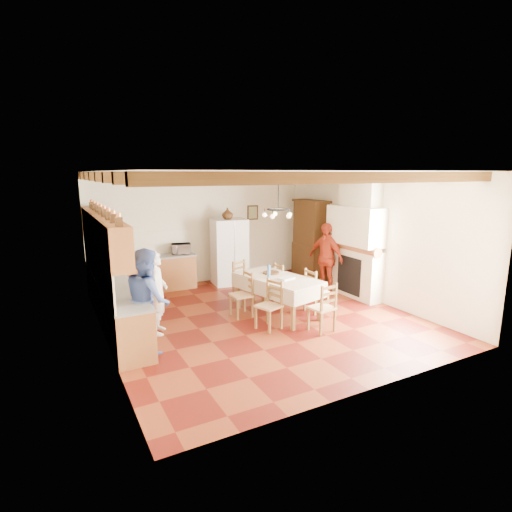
{
  "coord_description": "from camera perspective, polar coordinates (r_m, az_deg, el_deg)",
  "views": [
    {
      "loc": [
        -3.78,
        -6.99,
        2.97
      ],
      "look_at": [
        0.1,
        0.3,
        1.25
      ],
      "focal_mm": 28.0,
      "sensor_mm": 36.0,
      "label": 1
    }
  ],
  "objects": [
    {
      "name": "person_woman_blue",
      "position": [
        7.01,
        -15.2,
        -6.02
      ],
      "size": [
        0.68,
        0.87,
        1.76
      ],
      "primitive_type": "imported",
      "rotation": [
        0.0,
        0.0,
        1.59
      ],
      "color": "#415AA0",
      "rests_on": "floor"
    },
    {
      "name": "person_man",
      "position": [
        7.67,
        -13.94,
        -5.11
      ],
      "size": [
        0.55,
        0.67,
        1.58
      ],
      "primitive_type": "imported",
      "rotation": [
        0.0,
        0.0,
        1.23
      ],
      "color": "white",
      "rests_on": "floor"
    },
    {
      "name": "wall_front",
      "position": [
        5.51,
        16.76,
        -4.24
      ],
      "size": [
        6.0,
        0.02,
        3.0
      ],
      "primitive_type": "cube",
      "color": "#EAE4C4",
      "rests_on": "ground"
    },
    {
      "name": "lower_cabinets_left",
      "position": [
        8.5,
        -19.53,
        -6.32
      ],
      "size": [
        0.6,
        4.3,
        0.86
      ],
      "primitive_type": "cube",
      "color": "brown",
      "rests_on": "ground"
    },
    {
      "name": "backsplash_back",
      "position": [
        10.61,
        -15.5,
        1.74
      ],
      "size": [
        2.3,
        0.03,
        0.6
      ],
      "primitive_type": "cube",
      "color": "white",
      "rests_on": "ground"
    },
    {
      "name": "chair_end_far",
      "position": [
        9.36,
        -1.71,
        -3.67
      ],
      "size": [
        0.53,
        0.52,
        0.96
      ],
      "primitive_type": null,
      "rotation": [
        0.0,
        0.0,
        0.34
      ],
      "color": "brown",
      "rests_on": "floor"
    },
    {
      "name": "chair_end_near",
      "position": [
        7.73,
        9.4,
        -7.18
      ],
      "size": [
        0.46,
        0.45,
        0.96
      ],
      "primitive_type": null,
      "rotation": [
        0.0,
        0.0,
        3.26
      ],
      "color": "brown",
      "rests_on": "floor"
    },
    {
      "name": "chair_right_far",
      "position": [
        9.23,
        4.17,
        -3.91
      ],
      "size": [
        0.41,
        0.43,
        0.96
      ],
      "primitive_type": null,
      "rotation": [
        0.0,
        0.0,
        1.55
      ],
      "color": "brown",
      "rests_on": "floor"
    },
    {
      "name": "ceiling",
      "position": [
        7.94,
        0.39,
        12.05
      ],
      "size": [
        6.0,
        6.5,
        0.02
      ],
      "primitive_type": "cube",
      "color": "white",
      "rests_on": "ground"
    },
    {
      "name": "wall_back",
      "position": [
        11.02,
        -7.73,
        4.0
      ],
      "size": [
        6.0,
        0.02,
        3.0
      ],
      "primitive_type": "cube",
      "color": "#EAE4C4",
      "rests_on": "ground"
    },
    {
      "name": "upper_cabinets",
      "position": [
        8.17,
        -21.08,
        3.1
      ],
      "size": [
        0.35,
        4.2,
        0.7
      ],
      "primitive_type": "cube",
      "color": "brown",
      "rests_on": "ground"
    },
    {
      "name": "countertop_back",
      "position": [
        10.4,
        -15.06,
        -0.23
      ],
      "size": [
        2.34,
        0.62,
        0.04
      ],
      "primitive_type": "cube",
      "color": "slate",
      "rests_on": "lower_cabinets_back"
    },
    {
      "name": "dining_table",
      "position": [
        8.44,
        3.08,
        -3.55
      ],
      "size": [
        1.36,
        2.06,
        0.83
      ],
      "rotation": [
        0.0,
        0.0,
        0.23
      ],
      "color": "beige",
      "rests_on": "floor"
    },
    {
      "name": "chair_left_far",
      "position": [
        8.41,
        -2.14,
        -5.47
      ],
      "size": [
        0.4,
        0.42,
        0.96
      ],
      "primitive_type": null,
      "rotation": [
        0.0,
        0.0,
        -1.56
      ],
      "color": "brown",
      "rests_on": "floor"
    },
    {
      "name": "fireplace",
      "position": [
        9.82,
        13.92,
        2.22
      ],
      "size": [
        0.56,
        1.6,
        2.8
      ],
      "primitive_type": null,
      "color": "beige",
      "rests_on": "ground"
    },
    {
      "name": "chair_right_near",
      "position": [
        8.77,
        8.64,
        -4.87
      ],
      "size": [
        0.41,
        0.43,
        0.96
      ],
      "primitive_type": null,
      "rotation": [
        0.0,
        0.0,
        1.6
      ],
      "color": "brown",
      "rests_on": "floor"
    },
    {
      "name": "ceiling_beams",
      "position": [
        7.94,
        0.39,
        11.33
      ],
      "size": [
        6.0,
        6.3,
        0.16
      ],
      "primitive_type": null,
      "color": "#3D220C",
      "rests_on": "ground"
    },
    {
      "name": "countertop_left",
      "position": [
        8.38,
        -19.74,
        -3.39
      ],
      "size": [
        0.62,
        4.3,
        0.04
      ],
      "primitive_type": "cube",
      "color": "slate",
      "rests_on": "lower_cabinets_left"
    },
    {
      "name": "wall_left",
      "position": [
        7.18,
        -21.26,
        -0.86
      ],
      "size": [
        0.02,
        6.5,
        3.0
      ],
      "primitive_type": "cube",
      "color": "#EAE4C4",
      "rests_on": "ground"
    },
    {
      "name": "floor",
      "position": [
        8.49,
        0.36,
        -8.79
      ],
      "size": [
        6.0,
        6.5,
        0.02
      ],
      "primitive_type": "cube",
      "color": "#4F100A",
      "rests_on": "ground"
    },
    {
      "name": "backsplash_left",
      "position": [
        8.27,
        -21.84,
        -1.45
      ],
      "size": [
        0.03,
        4.3,
        0.6
      ],
      "primitive_type": "cube",
      "color": "white",
      "rests_on": "ground"
    },
    {
      "name": "refrigerator",
      "position": [
        10.81,
        -3.85,
        0.62
      ],
      "size": [
        0.96,
        0.82,
        1.77
      ],
      "primitive_type": "cube",
      "rotation": [
        0.0,
        0.0,
        -0.11
      ],
      "color": "white",
      "rests_on": "floor"
    },
    {
      "name": "lower_cabinets_back",
      "position": [
        10.5,
        -14.93,
        -2.64
      ],
      "size": [
        2.3,
        0.6,
        0.86
      ],
      "primitive_type": "cube",
      "color": "brown",
      "rests_on": "ground"
    },
    {
      "name": "chair_left_near",
      "position": [
        7.73,
        1.82,
        -7.03
      ],
      "size": [
        0.51,
        0.52,
        0.96
      ],
      "primitive_type": null,
      "rotation": [
        0.0,
        0.0,
        -1.26
      ],
      "color": "brown",
      "rests_on": "floor"
    },
    {
      "name": "fridge_vase",
      "position": [
        10.64,
        -4.1,
        6.08
      ],
      "size": [
        0.37,
        0.37,
        0.3
      ],
      "primitive_type": "imported",
      "rotation": [
        0.0,
        0.0,
        0.33
      ],
      "color": "#34210B",
      "rests_on": "refrigerator"
    },
    {
      "name": "hutch",
      "position": [
        11.3,
        7.74,
        2.25
      ],
      "size": [
        0.61,
        1.27,
        2.24
      ],
      "primitive_type": null,
      "rotation": [
        0.0,
        0.0,
        -0.07
      ],
      "color": "#34210B",
      "rests_on": "floor"
    },
    {
      "name": "microwave",
      "position": [
        10.58,
        -10.63,
        1.03
      ],
      "size": [
        0.55,
        0.43,
        0.27
      ],
      "primitive_type": "imported",
      "rotation": [
        0.0,
        0.0,
        -0.24
      ],
      "color": "silver",
      "rests_on": "countertop_back"
    },
    {
      "name": "wall_right",
      "position": [
        9.85,
        15.98,
        2.73
      ],
      "size": [
        0.02,
        6.5,
        3.0
      ],
      "primitive_type": "cube",
      "color": "#EAE4C4",
      "rests_on": "ground"
    },
    {
      "name": "wall_picture",
      "position": [
        11.58,
        -0.48,
        6.22
      ],
      "size": [
        0.34,
        0.03,
        0.42
      ],
      "primitive_type": "cube",
      "color": "#332516",
      "rests_on": "ground"
    },
    {
      "name": "chandelier",
      "position": [
        8.17,
        3.19,
        6.69
      ],
      "size": [
        0.47,
        0.47,
        0.03
      ],
      "primitive_type": "torus",
      "color": "black",
      "rests_on": "ground"
    },
    {
      "name": "person_woman_red",
      "position": [
        10.14,
        9.89,
        -0.27
      ],
      "size": [
        0.65,
        1.11,
        1.77
      ],
      "primitive_type": "imported",
      "rotation": [
        0.0,
        0.0,
        -1.35
      ],
      "color": "#A42F18",
      "rests_on": "floor"
    }
  ]
}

